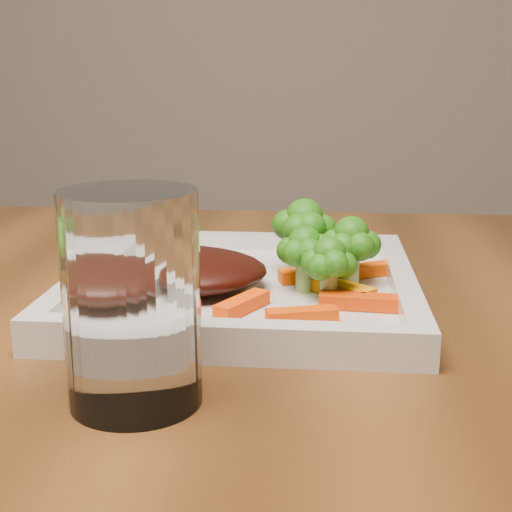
{
  "coord_description": "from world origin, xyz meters",
  "views": [
    {
      "loc": [
        0.25,
        -0.38,
        0.93
      ],
      "look_at": [
        0.2,
        0.17,
        0.79
      ],
      "focal_mm": 50.0,
      "sensor_mm": 36.0,
      "label": 1
    }
  ],
  "objects": [
    {
      "name": "carrot_6",
      "position": [
        0.25,
        0.18,
        0.77
      ],
      "size": [
        0.06,
        0.03,
        0.01
      ],
      "primitive_type": "cube",
      "rotation": [
        0.0,
        0.0,
        0.3
      ],
      "color": "#FF5704",
      "rests_on": "plate"
    },
    {
      "name": "broccoli_3",
      "position": [
        0.24,
        0.16,
        0.79
      ],
      "size": [
        0.05,
        0.05,
        0.06
      ],
      "primitive_type": null,
      "rotation": [
        0.0,
        0.0,
        -0.12
      ],
      "color": "#196F12",
      "rests_on": "plate"
    },
    {
      "name": "broccoli_1",
      "position": [
        0.27,
        0.17,
        0.79
      ],
      "size": [
        0.06,
        0.06,
        0.06
      ],
      "primitive_type": null,
      "rotation": [
        0.0,
        0.0,
        0.1
      ],
      "color": "#126010",
      "rests_on": "plate"
    },
    {
      "name": "carrot_0",
      "position": [
        0.24,
        0.08,
        0.77
      ],
      "size": [
        0.05,
        0.03,
        0.01
      ],
      "primitive_type": "cube",
      "rotation": [
        0.0,
        0.0,
        0.28
      ],
      "color": "#EA4203",
      "rests_on": "plate"
    },
    {
      "name": "carrot_2",
      "position": [
        0.19,
        0.1,
        0.77
      ],
      "size": [
        0.04,
        0.05,
        0.01
      ],
      "primitive_type": "cube",
      "rotation": [
        0.0,
        0.0,
        1.07
      ],
      "color": "#FF4304",
      "rests_on": "plate"
    },
    {
      "name": "carrot_5",
      "position": [
        0.26,
        0.15,
        0.77
      ],
      "size": [
        0.06,
        0.05,
        0.01
      ],
      "primitive_type": "cube",
      "rotation": [
        0.0,
        0.0,
        -0.7
      ],
      "color": "orange",
      "rests_on": "plate"
    },
    {
      "name": "drinking_glass",
      "position": [
        0.15,
        -0.02,
        0.81
      ],
      "size": [
        0.1,
        0.1,
        0.12
      ],
      "primitive_type": "cylinder",
      "rotation": [
        0.0,
        0.0,
        0.42
      ],
      "color": "white",
      "rests_on": "dining_table"
    },
    {
      "name": "carrot_1",
      "position": [
        0.28,
        0.12,
        0.77
      ],
      "size": [
        0.06,
        0.02,
        0.01
      ],
      "primitive_type": "cube",
      "rotation": [
        0.0,
        0.0,
        -0.08
      ],
      "color": "#D53603",
      "rests_on": "plate"
    },
    {
      "name": "broccoli_2",
      "position": [
        0.26,
        0.13,
        0.79
      ],
      "size": [
        0.06,
        0.06,
        0.06
      ],
      "primitive_type": null,
      "rotation": [
        0.0,
        0.0,
        -0.26
      ],
      "color": "#166B11",
      "rests_on": "plate"
    },
    {
      "name": "plate",
      "position": [
        0.19,
        0.17,
        0.76
      ],
      "size": [
        0.27,
        0.27,
        0.01
      ],
      "primitive_type": "cube",
      "color": "silver",
      "rests_on": "dining_table"
    },
    {
      "name": "broccoli_0",
      "position": [
        0.24,
        0.21,
        0.8
      ],
      "size": [
        0.07,
        0.07,
        0.07
      ],
      "primitive_type": null,
      "rotation": [
        0.0,
        0.0,
        0.12
      ],
      "color": "#396E12",
      "rests_on": "plate"
    },
    {
      "name": "carrot_3",
      "position": [
        0.29,
        0.2,
        0.77
      ],
      "size": [
        0.05,
        0.04,
        0.01
      ],
      "primitive_type": "cube",
      "rotation": [
        0.0,
        0.0,
        0.5
      ],
      "color": "#E94C03",
      "rests_on": "plate"
    },
    {
      "name": "steak",
      "position": [
        0.14,
        0.16,
        0.78
      ],
      "size": [
        0.15,
        0.12,
        0.03
      ],
      "primitive_type": "ellipsoid",
      "rotation": [
        0.0,
        0.0,
        -0.05
      ],
      "color": "black",
      "rests_on": "plate"
    }
  ]
}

